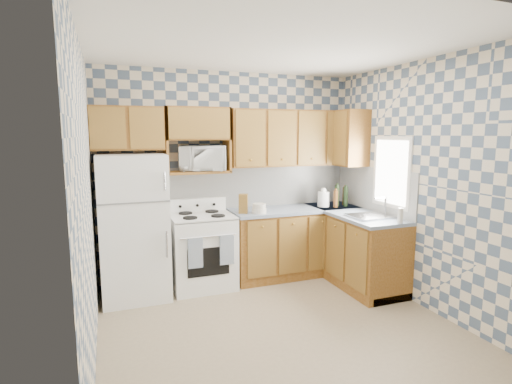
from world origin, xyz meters
The scene contains 30 objects.
floor centered at (0.00, 0.00, 0.00)m, with size 3.40×3.40×0.00m, color #877259.
back_wall centered at (0.00, 1.60, 1.35)m, with size 3.40×0.02×2.70m, color #4B5E77.
right_wall centered at (1.70, 0.00, 1.35)m, with size 0.02×3.20×2.70m, color #4B5E77.
backsplash_back centered at (0.40, 1.59, 1.20)m, with size 2.60×0.01×0.56m, color white.
backsplash_right centered at (1.69, 0.80, 1.20)m, with size 0.01×1.60×0.56m, color white.
refrigerator centered at (-1.27, 1.25, 0.84)m, with size 0.75×0.70×1.68m, color white.
stove_body centered at (-0.47, 1.28, 0.45)m, with size 0.76×0.65×0.90m, color white.
cooktop centered at (-0.47, 1.28, 0.91)m, with size 0.76×0.65×0.03m, color silver.
backguard centered at (-0.47, 1.55, 1.00)m, with size 0.76×0.08×0.17m, color white.
dish_towel_left centered at (-0.63, 0.93, 0.55)m, with size 0.17×0.03×0.36m, color navy.
dish_towel_right centered at (-0.25, 0.93, 0.55)m, with size 0.17×0.03×0.36m, color navy.
base_cabinets_back centered at (0.82, 1.30, 0.44)m, with size 1.75×0.60×0.88m, color #64360D.
base_cabinets_right centered at (1.40, 0.80, 0.44)m, with size 0.60×1.60×0.88m, color #64360D.
countertop_back centered at (0.82, 1.30, 0.90)m, with size 1.77×0.63×0.04m, color gray.
countertop_right centered at (1.40, 0.80, 0.90)m, with size 0.63×1.60×0.04m, color gray.
upper_cabinets_back centered at (0.82, 1.44, 1.85)m, with size 1.75×0.33×0.74m, color #64360D.
upper_cabinets_fridge centered at (-1.29, 1.44, 1.97)m, with size 0.82×0.33×0.50m, color #64360D.
upper_cabinets_right centered at (1.53, 1.25, 1.85)m, with size 0.33×0.70×0.74m, color #64360D.
microwave_shelf centered at (-0.47, 1.44, 1.44)m, with size 0.80×0.33×0.03m, color #64360D.
microwave centered at (-0.40, 1.46, 1.61)m, with size 0.57×0.38×0.31m, color white.
sink centered at (1.40, 0.45, 0.93)m, with size 0.48×0.40×0.03m, color #B7B7BC.
window centered at (1.69, 0.45, 1.45)m, with size 0.02×0.66×0.86m, color silver.
bottle_0 centered at (1.42, 1.22, 1.06)m, with size 0.06×0.06×0.29m, color black.
bottle_1 centered at (1.52, 1.16, 1.06)m, with size 0.06×0.06×0.27m, color black.
bottle_2 centered at (1.57, 1.26, 1.05)m, with size 0.06×0.06×0.25m, color #583415.
bottle_3 centered at (1.35, 1.14, 1.04)m, with size 0.06×0.06×0.23m, color #583415.
knife_block centered at (0.05, 1.20, 1.04)m, with size 0.11×0.11×0.24m, color brown.
electric_kettle centered at (1.23, 1.25, 1.02)m, with size 0.16×0.16×0.20m, color white.
food_containers centered at (0.23, 1.12, 0.98)m, with size 0.18×0.18×0.12m, color beige, non-canonical shape.
soap_bottle centered at (1.51, 0.05, 1.01)m, with size 0.06×0.06×0.17m, color beige.
Camera 1 is at (-1.53, -3.47, 1.91)m, focal length 28.00 mm.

